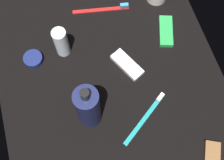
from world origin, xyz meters
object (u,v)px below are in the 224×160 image
cream_tin_left (33,59)px  lotion_bottle (88,107)px  toothbrush_teal (147,116)px  toothbrush_red (104,9)px  deodorant_stick (61,42)px  snack_bar_green (166,31)px  snack_bar_white (127,65)px

cream_tin_left → lotion_bottle: bearing=28.8°
toothbrush_teal → toothbrush_red: bearing=-177.2°
lotion_bottle → deodorant_stick: 22.49cm
lotion_bottle → snack_bar_green: bearing=123.6°
snack_bar_green → lotion_bottle: bearing=-38.2°
deodorant_stick → snack_bar_white: deodorant_stick is taller
snack_bar_green → toothbrush_teal: bearing=-12.8°
toothbrush_red → deodorant_stick: bearing=-55.8°
lotion_bottle → deodorant_stick: size_ratio=1.90×
deodorant_stick → cream_tin_left: (0.60, -9.32, -4.37)cm
snack_bar_white → toothbrush_teal: bearing=-24.3°
toothbrush_teal → cream_tin_left: (-25.68, -26.80, 0.35)cm
deodorant_stick → toothbrush_red: bearing=124.2°
snack_bar_green → cream_tin_left: cream_tin_left is taller
toothbrush_teal → deodorant_stick: bearing=-146.4°
snack_bar_white → cream_tin_left: cream_tin_left is taller
lotion_bottle → cream_tin_left: size_ratio=3.60×
toothbrush_red → cream_tin_left: bearing=-65.7°
deodorant_stick → toothbrush_red: size_ratio=0.59×
toothbrush_teal → cream_tin_left: toothbrush_teal is taller
toothbrush_teal → cream_tin_left: size_ratio=2.72×
lotion_bottle → snack_bar_green: (-19.44, 29.23, -8.16)cm
lotion_bottle → cream_tin_left: (-21.46, -11.78, -7.95)cm
toothbrush_teal → cream_tin_left: 37.12cm
snack_bar_white → cream_tin_left: bearing=-136.5°
deodorant_stick → snack_bar_white: (10.08, 16.84, -4.58)cm
toothbrush_red → snack_bar_green: size_ratio=1.72×
snack_bar_green → snack_bar_white: same height
lotion_bottle → snack_bar_green: 36.04cm
toothbrush_teal → snack_bar_green: 27.60cm
toothbrush_teal → lotion_bottle: bearing=-105.7°
lotion_bottle → cream_tin_left: bearing=-151.2°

